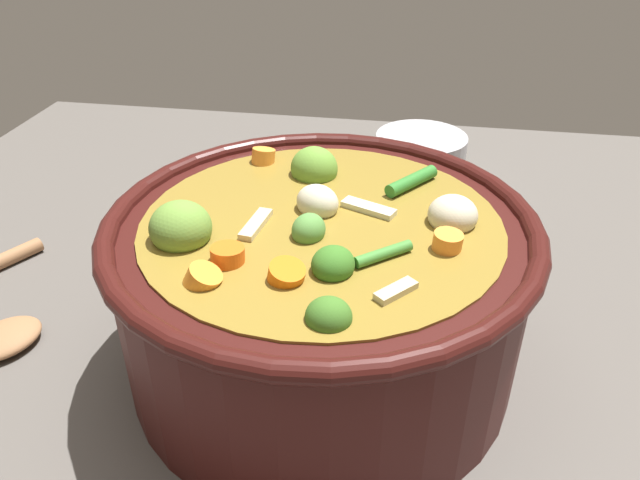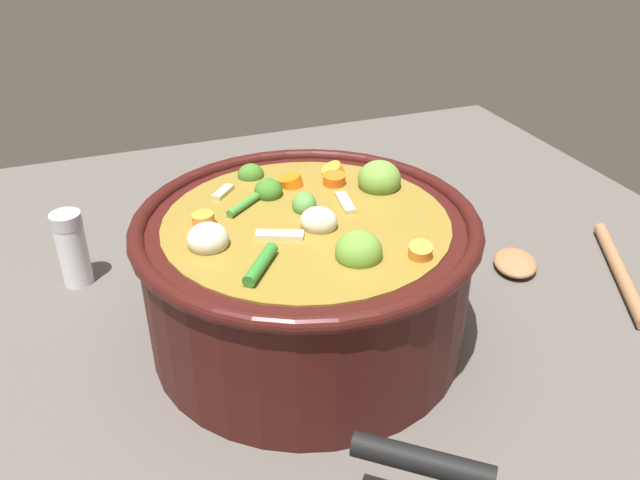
% 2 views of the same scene
% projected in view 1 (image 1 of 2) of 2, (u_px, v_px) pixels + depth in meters
% --- Properties ---
extents(ground_plane, '(1.10, 1.10, 0.00)m').
position_uv_depth(ground_plane, '(321.00, 358.00, 0.51)').
color(ground_plane, '#514C47').
extents(cooking_pot, '(0.32, 0.32, 0.16)m').
position_uv_depth(cooking_pot, '(321.00, 288.00, 0.47)').
color(cooking_pot, '#38110F').
rests_on(cooking_pot, ground_plane).
extents(small_saucepan, '(0.16, 0.17, 0.08)m').
position_uv_depth(small_saucepan, '(417.00, 166.00, 0.74)').
color(small_saucepan, '#ADADB2').
rests_on(small_saucepan, ground_plane).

